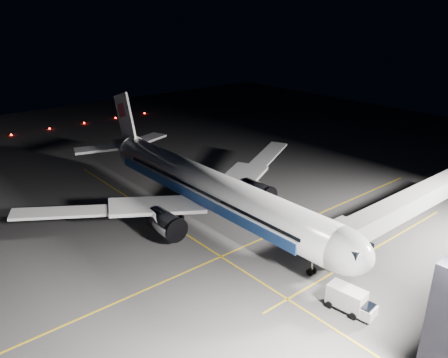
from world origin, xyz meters
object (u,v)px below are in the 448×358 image
airliner (205,186)px  safety_cone_a (234,200)px  service_truck (351,300)px  safety_cone_b (270,216)px  baggage_tug (258,193)px  jet_bridge (403,206)px  safety_cone_c (209,199)px

airliner → safety_cone_a: size_ratio=107.08×
service_truck → safety_cone_a: service_truck is taller
service_truck → safety_cone_b: size_ratio=9.78×
baggage_tug → safety_cone_a: (-1.53, -4.40, -0.60)m
service_truck → baggage_tug: service_truck is taller
baggage_tug → service_truck: bearing=-17.8°
safety_cone_a → jet_bridge: bearing=23.7°
airliner → service_truck: size_ratio=11.11×
airliner → service_truck: 29.18m
airliner → jet_bridge: (23.08, 18.06, -0.58)m
airliner → safety_cone_a: bearing=102.0°
baggage_tug → safety_cone_c: 8.81m
baggage_tug → safety_cone_b: size_ratio=5.13×
safety_cone_a → safety_cone_b: size_ratio=1.01×
airliner → baggage_tug: 12.41m
safety_cone_b → jet_bridge: bearing=33.7°
airliner → safety_cone_c: (-4.35, 4.00, -4.85)m
baggage_tug → safety_cone_b: baggage_tug is taller
jet_bridge → baggage_tug: size_ratio=11.84×
service_truck → safety_cone_c: service_truck is taller
jet_bridge → service_truck: bearing=-74.2°
jet_bridge → safety_cone_c: jet_bridge is taller
safety_cone_a → service_truck: bearing=-17.5°
jet_bridge → service_truck: jet_bridge is taller
airliner → safety_cone_c: 7.65m
service_truck → airliner: bearing=168.2°
baggage_tug → safety_cone_a: 4.70m
baggage_tug → safety_cone_c: size_ratio=4.69×
safety_cone_c → airliner: bearing=-42.6°
airliner → jet_bridge: airliner is taller
safety_cone_b → safety_cone_c: 11.92m
safety_cone_a → safety_cone_c: 4.30m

